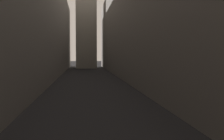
{
  "coord_description": "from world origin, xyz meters",
  "views": [
    {
      "loc": [
        -0.95,
        5.98,
        4.31
      ],
      "look_at": [
        0.0,
        15.04,
        3.79
      ],
      "focal_mm": 43.9,
      "sensor_mm": 36.0,
      "label": 1
    }
  ],
  "objects": [
    {
      "name": "building_block_right",
      "position": [
        13.43,
        50.0,
        10.12
      ],
      "size": [
        15.87,
        108.0,
        20.25
      ],
      "primitive_type": "cube",
      "color": "slate",
      "rests_on": "ground"
    },
    {
      "name": "building_block_left",
      "position": [
        -10.77,
        50.0,
        9.87
      ],
      "size": [
        10.54,
        108.0,
        19.74
      ],
      "primitive_type": "cube",
      "color": "slate",
      "rests_on": "ground"
    },
    {
      "name": "ground_plane",
      "position": [
        0.0,
        48.0,
        0.0
      ],
      "size": [
        264.0,
        264.0,
        0.0
      ],
      "primitive_type": "plane",
      "color": "black"
    }
  ]
}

